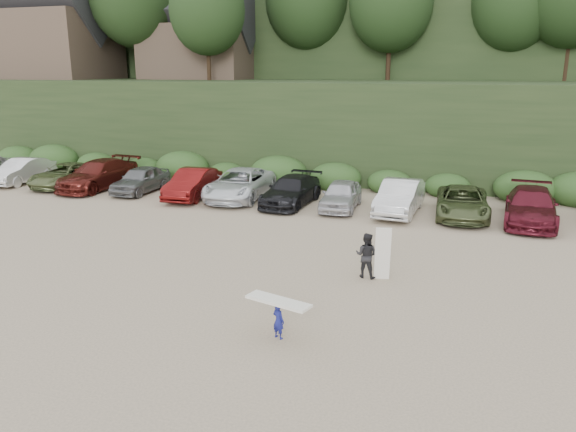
% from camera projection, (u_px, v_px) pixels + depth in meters
% --- Properties ---
extents(ground, '(120.00, 120.00, 0.00)m').
position_uv_depth(ground, '(214.00, 268.00, 19.82)').
color(ground, tan).
rests_on(ground, ground).
extents(hillside_backdrop, '(90.00, 41.50, 28.00)m').
position_uv_depth(hillside_backdrop, '(378.00, 17.00, 50.10)').
color(hillside_backdrop, black).
rests_on(hillside_backdrop, ground).
extents(parked_cars, '(39.60, 6.21, 1.65)m').
position_uv_depth(parked_cars, '(259.00, 188.00, 29.48)').
color(parked_cars, '#A3A4A8').
rests_on(parked_cars, ground).
extents(child_surfer, '(1.86, 0.98, 1.07)m').
position_uv_depth(child_surfer, '(278.00, 312.00, 14.53)').
color(child_surfer, navy).
rests_on(child_surfer, ground).
extents(adult_surfer, '(1.24, 0.69, 1.83)m').
position_uv_depth(adult_surfer, '(368.00, 255.00, 18.77)').
color(adult_surfer, black).
rests_on(adult_surfer, ground).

